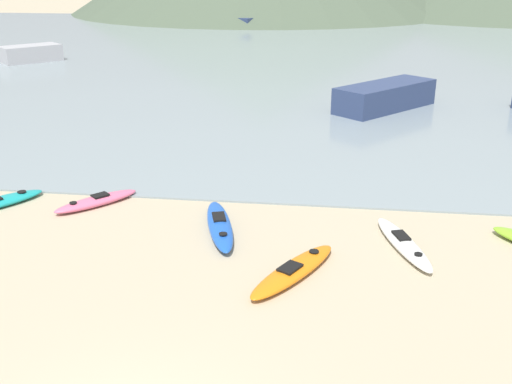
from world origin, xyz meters
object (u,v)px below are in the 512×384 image
Objects in this scene: kayak_on_sand_3 at (97,201)px; kayak_on_sand_0 at (403,243)px; kayak_on_sand_2 at (220,225)px; kayak_on_sand_5 at (294,271)px; moored_boat_2 at (242,22)px; moored_boat_1 at (385,96)px; moored_boat_3 at (31,53)px.

kayak_on_sand_0 is at bearing -10.97° from kayak_on_sand_3.
kayak_on_sand_5 is at bearing -45.80° from kayak_on_sand_2.
kayak_on_sand_5 reaches higher than kayak_on_sand_0.
kayak_on_sand_3 is 0.77× the size of kayak_on_sand_5.
moored_boat_2 reaches higher than kayak_on_sand_3.
kayak_on_sand_2 is at bearing 175.26° from kayak_on_sand_0.
kayak_on_sand_3 is 0.66× the size of moored_boat_2.
kayak_on_sand_5 is at bearing -79.93° from moored_boat_2.
kayak_on_sand_3 is 7.41m from kayak_on_sand_5.
kayak_on_sand_5 is (2.26, -2.33, -0.03)m from kayak_on_sand_2.
moored_boat_1 is 41.84m from moored_boat_2.
kayak_on_sand_0 is 3.37m from kayak_on_sand_5.
kayak_on_sand_2 is at bearing 134.20° from kayak_on_sand_5.
moored_boat_2 reaches higher than kayak_on_sand_2.
kayak_on_sand_3 is 0.55× the size of moored_boat_3.
moored_boat_3 is at bearing -113.79° from moored_boat_2.
moored_boat_3 is (-22.17, 30.53, 0.52)m from kayak_on_sand_5.
moored_boat_3 is at bearing 153.92° from moored_boat_1.
kayak_on_sand_3 is at bearing -124.27° from moored_boat_1.
kayak_on_sand_0 is 0.74× the size of moored_boat_3.
kayak_on_sand_0 is 16.15m from moored_boat_1.
kayak_on_sand_2 is at bearing -81.80° from moored_boat_2.
moored_boat_1 reaches higher than moored_boat_2.
kayak_on_sand_2 is 4.39m from kayak_on_sand_3.
moored_boat_3 is at bearing 131.07° from kayak_on_sand_0.
kayak_on_sand_2 reaches higher than kayak_on_sand_5.
kayak_on_sand_2 is 55.86m from moored_boat_2.
moored_boat_2 is at bearing 98.20° from kayak_on_sand_2.
kayak_on_sand_3 is 17.37m from moored_boat_1.
moored_boat_2 is (-10.23, 57.61, 0.50)m from kayak_on_sand_5.
kayak_on_sand_3 is 0.43× the size of moored_boat_1.
kayak_on_sand_3 is at bearing 150.13° from kayak_on_sand_5.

